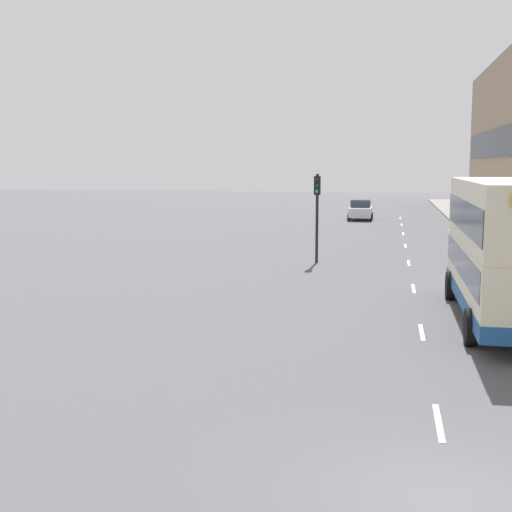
{
  "coord_description": "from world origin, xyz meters",
  "views": [
    {
      "loc": [
        -1.01,
        -10.01,
        4.81
      ],
      "look_at": [
        -6.52,
        19.48,
        0.89
      ],
      "focal_mm": 50.0,
      "sensor_mm": 36.0,
      "label": 1
    }
  ],
  "objects": [
    {
      "name": "lane_mark_5",
      "position": [
        0.0,
        39.44,
        0.01
      ],
      "size": [
        0.12,
        2.0,
        0.01
      ],
      "color": "silver",
      "rests_on": "ground_plane"
    },
    {
      "name": "lane_mark_0",
      "position": [
        0.0,
        3.17,
        0.01
      ],
      "size": [
        0.12,
        2.0,
        0.01
      ],
      "color": "silver",
      "rests_on": "ground_plane"
    },
    {
      "name": "lane_mark_2",
      "position": [
        0.0,
        17.68,
        0.01
      ],
      "size": [
        0.12,
        2.0,
        0.01
      ],
      "color": "silver",
      "rests_on": "ground_plane"
    },
    {
      "name": "lane_mark_6",
      "position": [
        0.0,
        46.69,
        0.01
      ],
      "size": [
        0.12,
        2.0,
        0.01
      ],
      "color": "silver",
      "rests_on": "ground_plane"
    },
    {
      "name": "pavement",
      "position": [
        6.5,
        38.5,
        0.07
      ],
      "size": [
        5.0,
        93.0,
        0.14
      ],
      "color": "gray",
      "rests_on": "ground_plane"
    },
    {
      "name": "traffic_light_far_kerb",
      "position": [
        -4.4,
        24.1,
        2.91
      ],
      "size": [
        0.3,
        0.32,
        4.3
      ],
      "color": "black",
      "rests_on": "ground_plane"
    },
    {
      "name": "lane_mark_4",
      "position": [
        0.0,
        32.18,
        0.01
      ],
      "size": [
        0.12,
        2.0,
        0.01
      ],
      "color": "silver",
      "rests_on": "ground_plane"
    },
    {
      "name": "car_0",
      "position": [
        -3.37,
        51.11,
        0.85
      ],
      "size": [
        2.06,
        3.88,
        1.71
      ],
      "rotation": [
        0.0,
        0.0,
        3.14
      ],
      "color": "silver",
      "rests_on": "ground_plane"
    },
    {
      "name": "double_decker_bus_near",
      "position": [
        2.47,
        12.3,
        2.28
      ],
      "size": [
        2.85,
        10.15,
        4.3
      ],
      "color": "beige",
      "rests_on": "ground_plane"
    },
    {
      "name": "ground_plane",
      "position": [
        0.0,
        0.0,
        0.0
      ],
      "size": [
        220.0,
        220.0,
        0.0
      ],
      "primitive_type": "plane",
      "color": "#515156"
    },
    {
      "name": "lane_mark_7",
      "position": [
        0.0,
        53.94,
        0.01
      ],
      "size": [
        0.12,
        2.0,
        0.01
      ],
      "color": "silver",
      "rests_on": "ground_plane"
    },
    {
      "name": "lane_mark_1",
      "position": [
        0.0,
        10.42,
        0.01
      ],
      "size": [
        0.12,
        2.0,
        0.01
      ],
      "color": "silver",
      "rests_on": "ground_plane"
    },
    {
      "name": "lane_mark_3",
      "position": [
        0.0,
        24.93,
        0.01
      ],
      "size": [
        0.12,
        2.0,
        0.01
      ],
      "color": "silver",
      "rests_on": "ground_plane"
    }
  ]
}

